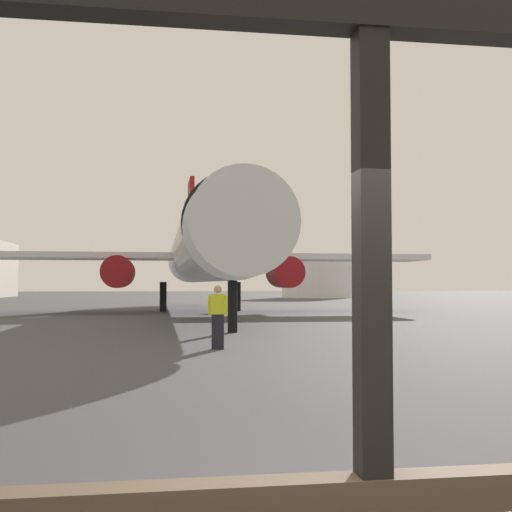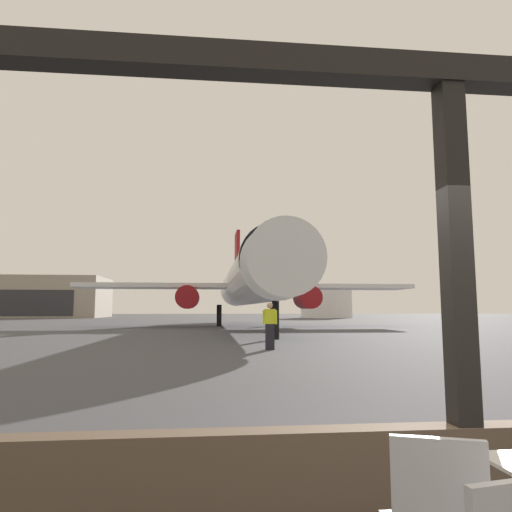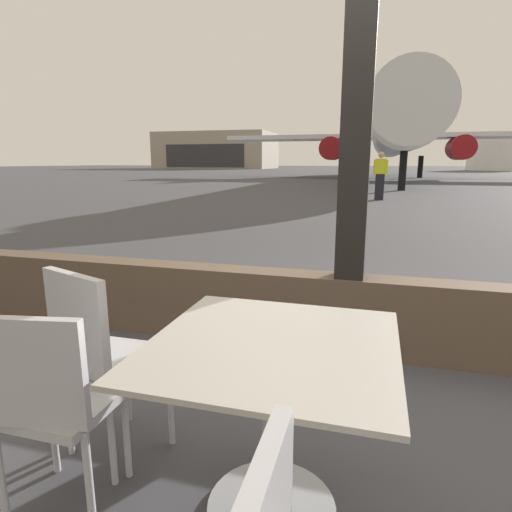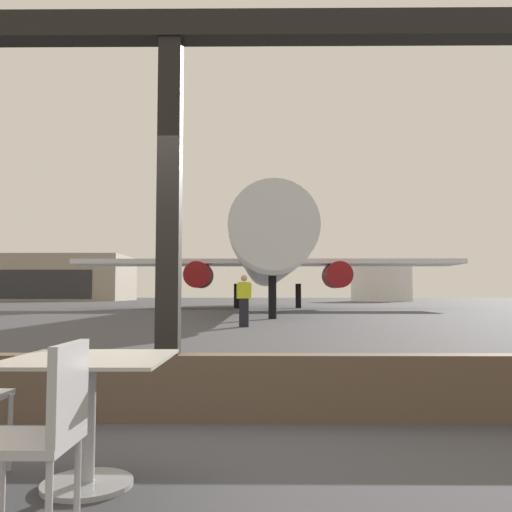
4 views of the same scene
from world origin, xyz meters
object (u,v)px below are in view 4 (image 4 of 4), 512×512
at_px(dining_table, 89,404).
at_px(airplane, 268,257).
at_px(distant_hangar, 56,278).
at_px(fuel_storage_tank, 381,283).
at_px(cafe_chair_window_left, 44,426).
at_px(ground_crew_worker, 244,300).

distance_m(dining_table, airplane, 36.02).
xyz_separation_m(dining_table, distant_hangar, (-33.06, 86.41, 3.22)).
bearing_deg(fuel_storage_tank, distant_hangar, 170.62).
height_order(dining_table, fuel_storage_tank, fuel_storage_tank).
bearing_deg(dining_table, cafe_chair_window_left, -84.69).
relative_size(dining_table, fuel_storage_tank, 0.10).
relative_size(ground_crew_worker, fuel_storage_tank, 0.19).
xyz_separation_m(dining_table, airplane, (1.51, 35.84, 3.30)).
bearing_deg(dining_table, ground_crew_worker, 88.38).
bearing_deg(fuel_storage_tank, airplane, -112.57).
distance_m(cafe_chair_window_left, distant_hangar, 93.39).
height_order(dining_table, airplane, airplane).
height_order(dining_table, distant_hangar, distant_hangar).
xyz_separation_m(airplane, distant_hangar, (-34.56, 50.57, -0.08)).
height_order(ground_crew_worker, fuel_storage_tank, fuel_storage_tank).
relative_size(airplane, distant_hangar, 1.56).
xyz_separation_m(dining_table, ground_crew_worker, (0.43, 15.07, 0.43)).
bearing_deg(distant_hangar, dining_table, -69.06).
xyz_separation_m(cafe_chair_window_left, fuel_storage_tank, (18.88, 78.66, 2.18)).
bearing_deg(fuel_storage_tank, ground_crew_worker, -106.45).
relative_size(dining_table, airplane, 0.02).
bearing_deg(ground_crew_worker, dining_table, -91.62).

